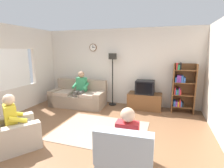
# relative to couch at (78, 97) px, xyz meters

# --- Properties ---
(ground_plane) EXTENTS (12.00, 12.00, 0.00)m
(ground_plane) POSITION_rel_couch_xyz_m (1.30, -1.89, -0.31)
(ground_plane) COLOR brown
(back_wall_assembly) EXTENTS (6.20, 0.17, 2.70)m
(back_wall_assembly) POSITION_rel_couch_xyz_m (1.30, 0.77, 1.04)
(back_wall_assembly) COLOR silver
(back_wall_assembly) RESTS_ON ground_plane
(couch) EXTENTS (1.93, 0.96, 0.90)m
(couch) POSITION_rel_couch_xyz_m (0.00, 0.00, 0.00)
(couch) COLOR gray
(couch) RESTS_ON ground_plane
(tv_stand) EXTENTS (1.10, 0.56, 0.54)m
(tv_stand) POSITION_rel_couch_xyz_m (2.30, 0.36, -0.04)
(tv_stand) COLOR brown
(tv_stand) RESTS_ON ground_plane
(tv) EXTENTS (0.60, 0.49, 0.44)m
(tv) POSITION_rel_couch_xyz_m (2.30, 0.34, 0.45)
(tv) COLOR black
(tv) RESTS_ON tv_stand
(bookshelf) EXTENTS (0.68, 0.36, 1.58)m
(bookshelf) POSITION_rel_couch_xyz_m (3.44, 0.43, 0.48)
(bookshelf) COLOR brown
(bookshelf) RESTS_ON ground_plane
(floor_lamp) EXTENTS (0.28, 0.28, 1.85)m
(floor_lamp) POSITION_rel_couch_xyz_m (1.13, 0.46, 1.14)
(floor_lamp) COLOR black
(floor_lamp) RESTS_ON ground_plane
(armchair_near_window) EXTENTS (1.16, 1.18, 0.90)m
(armchair_near_window) POSITION_rel_couch_xyz_m (0.06, -2.82, -0.02)
(armchair_near_window) COLOR #BCAD99
(armchair_near_window) RESTS_ON ground_plane
(armchair_near_bookshelf) EXTENTS (0.84, 0.91, 0.90)m
(armchair_near_bookshelf) POSITION_rel_couch_xyz_m (2.44, -2.89, -0.02)
(armchair_near_bookshelf) COLOR #9EADBC
(armchair_near_bookshelf) RESTS_ON ground_plane
(area_rug) EXTENTS (2.20, 1.70, 0.01)m
(area_rug) POSITION_rel_couch_xyz_m (1.49, -1.58, -0.31)
(area_rug) COLOR gray
(area_rug) RESTS_ON ground_plane
(person_on_couch) EXTENTS (0.52, 0.55, 1.24)m
(person_on_couch) POSITION_rel_couch_xyz_m (0.15, -0.11, 0.39)
(person_on_couch) COLOR #338C59
(person_on_couch) RESTS_ON ground_plane
(person_in_left_armchair) EXTENTS (0.62, 0.64, 1.12)m
(person_in_left_armchair) POSITION_rel_couch_xyz_m (0.11, -2.75, 0.29)
(person_in_left_armchair) COLOR yellow
(person_in_left_armchair) RESTS_ON ground_plane
(person_in_right_armchair) EXTENTS (0.52, 0.55, 1.12)m
(person_in_right_armchair) POSITION_rel_couch_xyz_m (2.44, -2.80, 0.29)
(person_in_right_armchair) COLOR red
(person_in_right_armchair) RESTS_ON ground_plane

